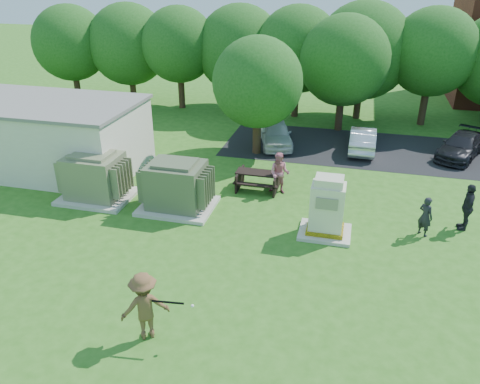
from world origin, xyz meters
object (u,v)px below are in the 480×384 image
(batter, at_px, (145,306))
(car_white, at_px, (276,133))
(picnic_table, at_px, (258,178))
(person_at_picnic, at_px, (279,173))
(generator_cabinet, at_px, (327,210))
(transformer_left, at_px, (95,177))
(car_silver_a, at_px, (363,139))
(person_by_generator, at_px, (425,216))
(transformer_right, at_px, (177,187))
(car_dark, at_px, (461,146))
(person_walking_right, at_px, (467,207))

(batter, bearing_deg, car_white, -123.75)
(picnic_table, height_order, person_at_picnic, person_at_picnic)
(car_white, bearing_deg, generator_cabinet, -84.87)
(transformer_left, bearing_deg, car_silver_a, 38.72)
(picnic_table, relative_size, person_at_picnic, 1.05)
(transformer_left, distance_m, person_at_picnic, 7.91)
(transformer_left, relative_size, person_by_generator, 1.91)
(batter, xyz_separation_m, car_white, (0.64, 15.69, -0.32))
(transformer_right, height_order, picnic_table, transformer_right)
(picnic_table, xyz_separation_m, batter, (-0.94, -9.79, 0.48))
(person_at_picnic, bearing_deg, car_dark, 42.34)
(transformer_left, height_order, batter, transformer_left)
(car_white, bearing_deg, person_by_generator, -65.55)
(batter, distance_m, car_dark, 19.32)
(car_white, relative_size, car_silver_a, 1.04)
(transformer_left, height_order, car_silver_a, transformer_left)
(car_silver_a, xyz_separation_m, car_dark, (5.02, 0.27, -0.03))
(generator_cabinet, bearing_deg, person_at_picnic, 126.98)
(generator_cabinet, height_order, car_dark, generator_cabinet)
(person_walking_right, bearing_deg, generator_cabinet, -68.33)
(car_dark, bearing_deg, generator_cabinet, -98.37)
(person_walking_right, height_order, car_dark, person_walking_right)
(batter, height_order, person_by_generator, batter)
(person_by_generator, bearing_deg, car_dark, -63.52)
(person_by_generator, relative_size, person_walking_right, 0.84)
(transformer_right, distance_m, person_by_generator, 9.67)
(batter, bearing_deg, person_by_generator, -167.59)
(person_at_picnic, distance_m, person_walking_right, 7.51)
(transformer_left, height_order, person_walking_right, transformer_left)
(person_walking_right, bearing_deg, car_silver_a, -149.75)
(picnic_table, xyz_separation_m, car_white, (-0.29, 5.90, 0.16))
(transformer_right, bearing_deg, person_by_generator, 1.38)
(car_dark, bearing_deg, transformer_right, -119.41)
(transformer_left, height_order, car_dark, transformer_left)
(person_walking_right, bearing_deg, person_by_generator, -57.42)
(picnic_table, height_order, car_white, car_white)
(car_silver_a, bearing_deg, person_walking_right, 117.53)
(person_at_picnic, bearing_deg, transformer_left, -157.67)
(person_by_generator, bearing_deg, transformer_right, 44.40)
(transformer_right, bearing_deg, transformer_left, 180.00)
(transformer_left, xyz_separation_m, picnic_table, (6.54, 2.58, -0.45))
(batter, distance_m, person_by_generator, 10.75)
(batter, distance_m, car_white, 15.71)
(transformer_right, xyz_separation_m, person_by_generator, (9.67, 0.23, -0.19))
(transformer_left, height_order, transformer_right, same)
(car_dark, bearing_deg, car_white, -152.36)
(car_white, bearing_deg, picnic_table, -103.47)
(car_white, bearing_deg, person_at_picnic, -94.40)
(picnic_table, relative_size, person_by_generator, 1.25)
(person_by_generator, bearing_deg, person_at_picnic, 22.25)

